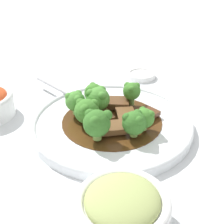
% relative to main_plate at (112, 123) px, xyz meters
% --- Properties ---
extents(ground_plane, '(4.00, 4.00, 0.00)m').
position_rel_main_plate_xyz_m(ground_plane, '(0.00, 0.00, -0.01)').
color(ground_plane, silver).
extents(main_plate, '(0.30, 0.30, 0.02)m').
position_rel_main_plate_xyz_m(main_plate, '(0.00, 0.00, 0.00)').
color(main_plate, white).
rests_on(main_plate, ground_plane).
extents(beef_strip_0, '(0.07, 0.07, 0.01)m').
position_rel_main_plate_xyz_m(beef_strip_0, '(-0.01, 0.06, 0.01)').
color(beef_strip_0, '#56331E').
rests_on(beef_strip_0, main_plate).
extents(beef_strip_1, '(0.05, 0.05, 0.01)m').
position_rel_main_plate_xyz_m(beef_strip_1, '(0.00, -0.01, 0.02)').
color(beef_strip_1, brown).
rests_on(beef_strip_1, main_plate).
extents(beef_strip_2, '(0.05, 0.06, 0.01)m').
position_rel_main_plate_xyz_m(beef_strip_2, '(0.04, 0.00, 0.01)').
color(beef_strip_2, brown).
rests_on(beef_strip_2, main_plate).
extents(beef_strip_3, '(0.05, 0.05, 0.01)m').
position_rel_main_plate_xyz_m(beef_strip_3, '(-0.01, 0.02, 0.01)').
color(beef_strip_3, brown).
rests_on(beef_strip_3, main_plate).
extents(beef_strip_4, '(0.04, 0.07, 0.01)m').
position_rel_main_plate_xyz_m(beef_strip_4, '(-0.05, -0.01, 0.02)').
color(beef_strip_4, brown).
rests_on(beef_strip_4, main_plate).
extents(broccoli_floret_0, '(0.05, 0.05, 0.05)m').
position_rel_main_plate_xyz_m(broccoli_floret_0, '(0.06, -0.02, 0.04)').
color(broccoli_floret_0, '#7FA84C').
rests_on(broccoli_floret_0, main_plate).
extents(broccoli_floret_1, '(0.04, 0.04, 0.05)m').
position_rel_main_plate_xyz_m(broccoli_floret_1, '(-0.02, -0.03, 0.04)').
color(broccoli_floret_1, '#8EB756').
rests_on(broccoli_floret_1, main_plate).
extents(broccoli_floret_2, '(0.03, 0.03, 0.04)m').
position_rel_main_plate_xyz_m(broccoli_floret_2, '(0.03, 0.06, 0.03)').
color(broccoli_floret_2, '#8EB756').
rests_on(broccoli_floret_2, main_plate).
extents(broccoli_floret_3, '(0.04, 0.04, 0.05)m').
position_rel_main_plate_xyz_m(broccoli_floret_3, '(0.02, -0.04, 0.03)').
color(broccoli_floret_3, '#7FA84C').
rests_on(broccoli_floret_3, main_plate).
extents(broccoli_floret_4, '(0.04, 0.04, 0.05)m').
position_rel_main_plate_xyz_m(broccoli_floret_4, '(0.05, 0.04, 0.04)').
color(broccoli_floret_4, '#7FA84C').
rests_on(broccoli_floret_4, main_plate).
extents(broccoli_floret_5, '(0.04, 0.04, 0.04)m').
position_rel_main_plate_xyz_m(broccoli_floret_5, '(-0.05, -0.04, 0.03)').
color(broccoli_floret_5, '#7FA84C').
rests_on(broccoli_floret_5, main_plate).
extents(broccoli_floret_6, '(0.03, 0.03, 0.05)m').
position_rel_main_plate_xyz_m(broccoli_floret_6, '(-0.06, 0.03, 0.04)').
color(broccoli_floret_6, '#7FA84C').
rests_on(broccoli_floret_6, main_plate).
extents(broccoli_floret_7, '(0.04, 0.04, 0.05)m').
position_rel_main_plate_xyz_m(broccoli_floret_7, '(-0.01, -0.07, 0.04)').
color(broccoli_floret_7, '#7FA84C').
rests_on(broccoli_floret_7, main_plate).
extents(serving_spoon, '(0.14, 0.17, 0.01)m').
position_rel_main_plate_xyz_m(serving_spoon, '(-0.05, -0.07, 0.02)').
color(serving_spoon, '#B7B7BC').
rests_on(serving_spoon, main_plate).
extents(side_bowl_appetizer, '(0.12, 0.12, 0.06)m').
position_rel_main_plate_xyz_m(side_bowl_appetizer, '(0.22, 0.04, 0.02)').
color(side_bowl_appetizer, white).
rests_on(side_bowl_appetizer, ground_plane).
extents(sauce_dish, '(0.07, 0.07, 0.01)m').
position_rel_main_plate_xyz_m(sauce_dish, '(-0.23, 0.04, -0.00)').
color(sauce_dish, white).
rests_on(sauce_dish, ground_plane).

